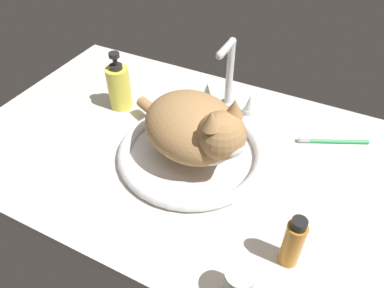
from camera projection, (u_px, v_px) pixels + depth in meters
The scene contains 8 objects.
countertop at pixel (178, 150), 96.02cm from camera, with size 110.14×72.12×3.00cm, color silver.
sink_basin at pixel (192, 152), 91.52cm from camera, with size 37.21×37.21×2.89cm.
faucet at pixel (228, 84), 101.44cm from camera, with size 16.53×11.17×22.05cm.
cat at pixel (197, 128), 84.43cm from camera, with size 36.74×29.15×18.36cm.
soap_pump_bottle at pixel (119, 87), 103.83cm from camera, with size 6.46×6.46×17.28cm.
amber_bottle at pixel (293, 243), 66.77cm from camera, with size 3.77×3.77×12.57cm.
pill_bottle at pixel (238, 285), 63.09cm from camera, with size 5.39×5.39×7.87cm.
toothbrush at pixel (332, 141), 95.61cm from camera, with size 17.01×8.64×1.70cm.
Camera 1 is at (34.85, -60.95, 67.12)cm, focal length 34.07 mm.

